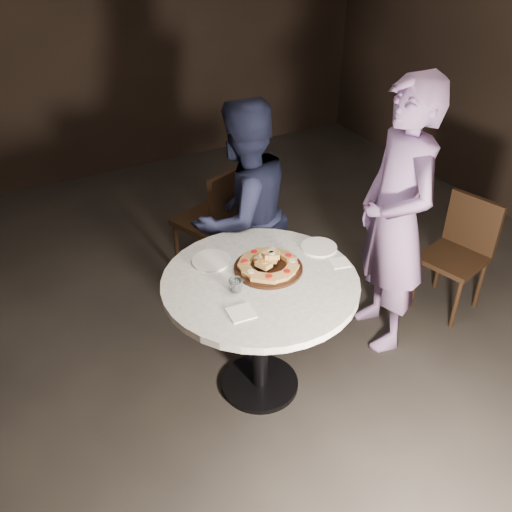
# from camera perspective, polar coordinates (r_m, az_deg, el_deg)

# --- Properties ---
(floor) EXTENTS (7.00, 7.00, 0.00)m
(floor) POSITION_cam_1_polar(r_m,az_deg,el_deg) (3.83, 1.74, -11.44)
(floor) COLOR black
(floor) RESTS_ON ground
(table) EXTENTS (1.38, 1.38, 0.84)m
(table) POSITION_cam_1_polar(r_m,az_deg,el_deg) (3.28, 0.42, -4.57)
(table) COLOR black
(table) RESTS_ON ground
(serving_board) EXTENTS (0.45, 0.45, 0.02)m
(serving_board) POSITION_cam_1_polar(r_m,az_deg,el_deg) (3.27, 1.23, -1.21)
(serving_board) COLOR black
(serving_board) RESTS_ON table
(focaccia_pile) EXTENTS (0.35, 0.35, 0.09)m
(focaccia_pile) POSITION_cam_1_polar(r_m,az_deg,el_deg) (3.25, 1.24, -0.69)
(focaccia_pile) COLOR #B38345
(focaccia_pile) RESTS_ON serving_board
(plate_left) EXTENTS (0.30, 0.30, 0.01)m
(plate_left) POSITION_cam_1_polar(r_m,az_deg,el_deg) (3.34, -4.49, -0.46)
(plate_left) COLOR white
(plate_left) RESTS_ON table
(plate_right) EXTENTS (0.29, 0.29, 0.01)m
(plate_right) POSITION_cam_1_polar(r_m,az_deg,el_deg) (3.47, 6.31, 0.89)
(plate_right) COLOR white
(plate_right) RESTS_ON table
(water_glass) EXTENTS (0.10, 0.10, 0.08)m
(water_glass) POSITION_cam_1_polar(r_m,az_deg,el_deg) (3.08, -2.01, -2.97)
(water_glass) COLOR silver
(water_glass) RESTS_ON table
(napkin_near) EXTENTS (0.14, 0.14, 0.01)m
(napkin_near) POSITION_cam_1_polar(r_m,az_deg,el_deg) (2.96, -1.52, -5.71)
(napkin_near) COLOR white
(napkin_near) RESTS_ON table
(napkin_far) EXTENTS (0.13, 0.13, 0.01)m
(napkin_far) POSITION_cam_1_polar(r_m,az_deg,el_deg) (3.36, 8.34, -0.68)
(napkin_far) COLOR white
(napkin_far) RESTS_ON table
(chair_far) EXTENTS (0.61, 0.62, 0.99)m
(chair_far) POSITION_cam_1_polar(r_m,az_deg,el_deg) (4.33, -3.59, 3.99)
(chair_far) COLOR black
(chair_far) RESTS_ON ground
(chair_right) EXTENTS (0.50, 0.49, 0.85)m
(chair_right) POSITION_cam_1_polar(r_m,az_deg,el_deg) (4.36, 19.81, 0.86)
(chair_right) COLOR black
(chair_right) RESTS_ON ground
(diner_navy) EXTENTS (0.90, 0.77, 1.61)m
(diner_navy) POSITION_cam_1_polar(r_m,az_deg,el_deg) (3.85, -1.36, 4.03)
(diner_navy) COLOR black
(diner_navy) RESTS_ON ground
(diner_teal) EXTENTS (0.59, 0.76, 1.84)m
(diner_teal) POSITION_cam_1_polar(r_m,az_deg,el_deg) (3.68, 13.78, 3.51)
(diner_teal) COLOR #8268A1
(diner_teal) RESTS_ON ground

